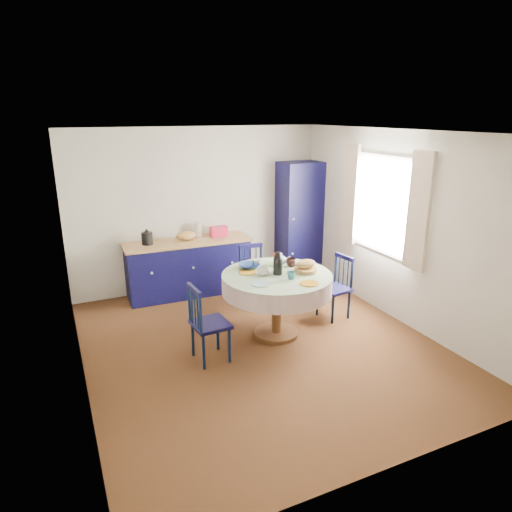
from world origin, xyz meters
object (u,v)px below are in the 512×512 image
at_px(dining_table, 277,284).
at_px(chair_far, 253,276).
at_px(mug_b, 291,275).
at_px(kitchen_counter, 189,266).
at_px(mug_c, 291,262).
at_px(cobalt_bowl, 249,266).
at_px(mug_d, 257,264).
at_px(mug_a, 262,271).
at_px(chair_right, 336,286).
at_px(pantry_cabinet, 299,220).
at_px(chair_left, 207,323).

distance_m(dining_table, chair_far, 1.03).
bearing_deg(chair_far, mug_b, -85.87).
height_order(kitchen_counter, mug_c, kitchen_counter).
bearing_deg(dining_table, mug_c, 31.96).
xyz_separation_m(kitchen_counter, dining_table, (0.60, -1.81, 0.25)).
bearing_deg(cobalt_bowl, dining_table, -54.89).
height_order(mug_b, mug_d, mug_b).
bearing_deg(chair_far, mug_a, -101.04).
height_order(kitchen_counter, chair_far, kitchen_counter).
bearing_deg(kitchen_counter, dining_table, -70.04).
bearing_deg(dining_table, mug_a, 168.90).
height_order(chair_far, mug_d, mug_d).
bearing_deg(cobalt_bowl, chair_right, -7.97).
bearing_deg(mug_b, mug_c, 60.82).
distance_m(chair_far, mug_b, 1.29).
bearing_deg(pantry_cabinet, chair_left, -139.81).
bearing_deg(kitchen_counter, chair_far, -46.76).
height_order(dining_table, chair_far, dining_table).
distance_m(pantry_cabinet, cobalt_bowl, 2.20).
xyz_separation_m(chair_left, cobalt_bowl, (0.76, 0.55, 0.39)).
height_order(chair_left, mug_d, chair_left).
xyz_separation_m(chair_right, mug_d, (-1.09, 0.18, 0.42)).
distance_m(chair_far, mug_c, 0.93).
xyz_separation_m(dining_table, mug_c, (0.29, 0.18, 0.18)).
bearing_deg(chair_left, pantry_cabinet, -52.46).
bearing_deg(chair_left, chair_right, -82.87).
relative_size(kitchen_counter, mug_b, 18.93).
bearing_deg(dining_table, pantry_cabinet, 53.71).
bearing_deg(mug_d, mug_a, -104.44).
relative_size(pantry_cabinet, mug_a, 15.03).
bearing_deg(mug_b, cobalt_bowl, 117.88).
distance_m(pantry_cabinet, chair_left, 3.17).
xyz_separation_m(dining_table, chair_right, (0.98, 0.16, -0.26)).
bearing_deg(chair_right, mug_b, -76.03).
bearing_deg(mug_a, chair_right, 6.08).
xyz_separation_m(chair_right, mug_a, (-1.17, -0.12, 0.43)).
height_order(pantry_cabinet, cobalt_bowl, pantry_cabinet).
relative_size(mug_c, mug_d, 1.42).
relative_size(kitchen_counter, mug_c, 14.36).
bearing_deg(pantry_cabinet, chair_far, -146.54).
height_order(kitchen_counter, chair_left, kitchen_counter).
distance_m(pantry_cabinet, dining_table, 2.31).
bearing_deg(mug_c, chair_far, 101.51).
xyz_separation_m(pantry_cabinet, chair_left, (-2.34, -2.07, -0.51)).
height_order(chair_far, cobalt_bowl, chair_far).
relative_size(chair_left, mug_d, 9.65).
xyz_separation_m(dining_table, chair_left, (-0.99, -0.22, -0.23)).
relative_size(dining_table, mug_a, 10.48).
distance_m(kitchen_counter, chair_left, 2.06).
bearing_deg(mug_a, pantry_cabinet, 49.52).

